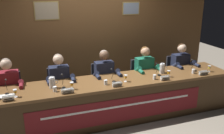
% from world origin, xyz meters
% --- Properties ---
extents(ground_plane, '(12.00, 12.00, 0.00)m').
position_xyz_m(ground_plane, '(0.00, 0.00, 0.00)').
color(ground_plane, gray).
extents(wall_back_panelled, '(5.88, 0.14, 2.60)m').
position_xyz_m(wall_back_panelled, '(-0.00, 1.42, 1.30)').
color(wall_back_panelled, brown).
rests_on(wall_back_panelled, ground_plane).
extents(conference_table, '(4.68, 0.81, 0.76)m').
position_xyz_m(conference_table, '(0.00, -0.12, 0.53)').
color(conference_table, brown).
rests_on(conference_table, ground_plane).
extents(chair_far_left, '(0.44, 0.45, 0.88)m').
position_xyz_m(chair_far_left, '(-1.75, 0.59, 0.42)').
color(chair_far_left, black).
rests_on(chair_far_left, ground_plane).
extents(panelist_far_left, '(0.51, 0.48, 1.21)m').
position_xyz_m(panelist_far_left, '(-1.75, 0.39, 0.70)').
color(panelist_far_left, black).
rests_on(panelist_far_left, ground_plane).
extents(nameplate_far_left, '(0.16, 0.06, 0.08)m').
position_xyz_m(nameplate_far_left, '(-1.72, -0.30, 0.80)').
color(nameplate_far_left, white).
rests_on(nameplate_far_left, conference_table).
extents(juice_glass_far_left, '(0.06, 0.06, 0.12)m').
position_xyz_m(juice_glass_far_left, '(-1.62, -0.19, 0.84)').
color(juice_glass_far_left, white).
rests_on(juice_glass_far_left, conference_table).
extents(microphone_far_left, '(0.06, 0.17, 0.22)m').
position_xyz_m(microphone_far_left, '(-1.75, -0.00, 0.83)').
color(microphone_far_left, black).
rests_on(microphone_far_left, conference_table).
extents(chair_left, '(0.44, 0.45, 0.88)m').
position_xyz_m(chair_left, '(-0.88, 0.59, 0.42)').
color(chair_left, black).
rests_on(chair_left, ground_plane).
extents(panelist_left, '(0.51, 0.48, 1.21)m').
position_xyz_m(panelist_left, '(-0.88, 0.39, 0.70)').
color(panelist_left, black).
rests_on(panelist_left, ground_plane).
extents(nameplate_left, '(0.20, 0.06, 0.08)m').
position_xyz_m(nameplate_left, '(-0.85, -0.31, 0.80)').
color(nameplate_left, white).
rests_on(nameplate_left, conference_table).
extents(juice_glass_left, '(0.06, 0.06, 0.12)m').
position_xyz_m(juice_glass_left, '(-0.76, -0.17, 0.84)').
color(juice_glass_left, white).
rests_on(juice_glass_left, conference_table).
extents(water_cup_left, '(0.06, 0.06, 0.08)m').
position_xyz_m(water_cup_left, '(-1.03, -0.18, 0.80)').
color(water_cup_left, silver).
rests_on(water_cup_left, conference_table).
extents(microphone_left, '(0.06, 0.17, 0.22)m').
position_xyz_m(microphone_left, '(-0.88, -0.05, 0.83)').
color(microphone_left, black).
rests_on(microphone_left, conference_table).
extents(chair_center, '(0.44, 0.45, 0.88)m').
position_xyz_m(chair_center, '(0.00, 0.59, 0.42)').
color(chair_center, black).
rests_on(chair_center, ground_plane).
extents(panelist_center, '(0.51, 0.48, 1.21)m').
position_xyz_m(panelist_center, '(0.00, 0.39, 0.70)').
color(panelist_center, black).
rests_on(panelist_center, ground_plane).
extents(nameplate_center, '(0.17, 0.06, 0.08)m').
position_xyz_m(nameplate_center, '(-0.02, -0.31, 0.80)').
color(nameplate_center, white).
rests_on(nameplate_center, conference_table).
extents(juice_glass_center, '(0.06, 0.06, 0.12)m').
position_xyz_m(juice_glass_center, '(0.20, -0.14, 0.84)').
color(juice_glass_center, white).
rests_on(juice_glass_center, conference_table).
extents(water_cup_center, '(0.06, 0.06, 0.08)m').
position_xyz_m(water_cup_center, '(-0.17, -0.17, 0.80)').
color(water_cup_center, silver).
rests_on(water_cup_center, conference_table).
extents(microphone_center, '(0.06, 0.17, 0.22)m').
position_xyz_m(microphone_center, '(0.00, -0.06, 0.83)').
color(microphone_center, black).
rests_on(microphone_center, conference_table).
extents(chair_right, '(0.44, 0.45, 0.88)m').
position_xyz_m(chair_right, '(0.88, 0.59, 0.42)').
color(chair_right, black).
rests_on(chair_right, ground_plane).
extents(panelist_right, '(0.51, 0.48, 1.21)m').
position_xyz_m(panelist_right, '(0.88, 0.39, 0.70)').
color(panelist_right, black).
rests_on(panelist_right, ground_plane).
extents(nameplate_right, '(0.17, 0.06, 0.08)m').
position_xyz_m(nameplate_right, '(0.91, -0.31, 0.80)').
color(nameplate_right, white).
rests_on(nameplate_right, conference_table).
extents(juice_glass_right, '(0.06, 0.06, 0.12)m').
position_xyz_m(juice_glass_right, '(1.05, -0.18, 0.84)').
color(juice_glass_right, white).
rests_on(juice_glass_right, conference_table).
extents(water_cup_right, '(0.06, 0.06, 0.08)m').
position_xyz_m(water_cup_right, '(0.75, -0.21, 0.80)').
color(water_cup_right, silver).
rests_on(water_cup_right, conference_table).
extents(microphone_right, '(0.06, 0.17, 0.22)m').
position_xyz_m(microphone_right, '(0.92, -0.02, 0.83)').
color(microphone_right, black).
rests_on(microphone_right, conference_table).
extents(chair_far_right, '(0.44, 0.45, 0.88)m').
position_xyz_m(chair_far_right, '(1.75, 0.59, 0.42)').
color(chair_far_right, black).
rests_on(chair_far_right, ground_plane).
extents(panelist_far_right, '(0.51, 0.48, 1.21)m').
position_xyz_m(panelist_far_right, '(1.75, 0.39, 0.70)').
color(panelist_far_right, black).
rests_on(panelist_far_right, ground_plane).
extents(nameplate_far_right, '(0.20, 0.06, 0.08)m').
position_xyz_m(nameplate_far_right, '(1.74, -0.31, 0.80)').
color(nameplate_far_right, white).
rests_on(nameplate_far_right, conference_table).
extents(juice_glass_far_right, '(0.06, 0.06, 0.12)m').
position_xyz_m(juice_glass_far_right, '(1.97, -0.19, 0.84)').
color(juice_glass_far_right, white).
rests_on(juice_glass_far_right, conference_table).
extents(water_cup_far_right, '(0.06, 0.06, 0.08)m').
position_xyz_m(water_cup_far_right, '(1.61, -0.17, 0.80)').
color(water_cup_far_right, silver).
rests_on(water_cup_far_right, conference_table).
extents(microphone_far_right, '(0.06, 0.17, 0.22)m').
position_xyz_m(microphone_far_right, '(1.72, -0.04, 0.83)').
color(microphone_far_right, black).
rests_on(microphone_far_right, conference_table).
extents(water_pitcher_left_side, '(0.15, 0.10, 0.21)m').
position_xyz_m(water_pitcher_left_side, '(-1.05, -0.01, 0.85)').
color(water_pitcher_left_side, silver).
rests_on(water_pitcher_left_side, conference_table).
extents(water_pitcher_right_side, '(0.15, 0.10, 0.21)m').
position_xyz_m(water_pitcher_right_side, '(1.05, 0.05, 0.85)').
color(water_pitcher_right_side, silver).
rests_on(water_pitcher_right_side, conference_table).
extents(document_stack_far_left, '(0.21, 0.15, 0.01)m').
position_xyz_m(document_stack_far_left, '(-1.75, -0.12, 0.76)').
color(document_stack_far_left, white).
rests_on(document_stack_far_left, conference_table).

